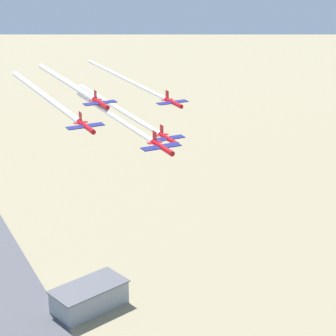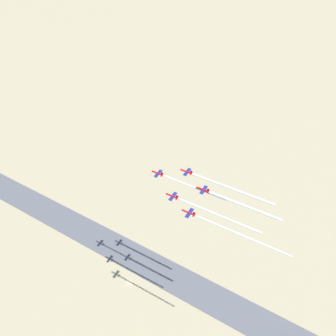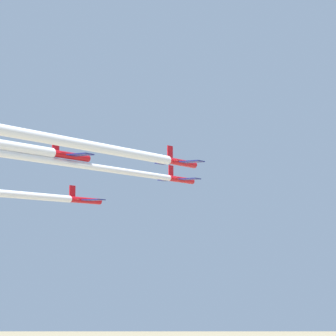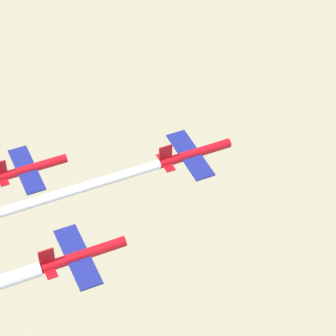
{
  "view_description": "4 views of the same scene",
  "coord_description": "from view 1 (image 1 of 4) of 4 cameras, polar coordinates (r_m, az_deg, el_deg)",
  "views": [
    {
      "loc": [
        -94.84,
        -65.13,
        155.98
      ],
      "look_at": [
        -17.31,
        21.02,
        113.01
      ],
      "focal_mm": 70.0,
      "sensor_mm": 36.0,
      "label": 1
    },
    {
      "loc": [
        129.15,
        66.94,
        258.42
      ],
      "look_at": [
        -23.44,
        27.86,
        117.2
      ],
      "focal_mm": 35.0,
      "sensor_mm": 36.0,
      "label": 2
    },
    {
      "loc": [
        -53.96,
        159.13,
        104.6
      ],
      "look_at": [
        -17.16,
        29.86,
        118.15
      ],
      "focal_mm": 85.0,
      "sensor_mm": 36.0,
      "label": 3
    },
    {
      "loc": [
        -63.96,
        64.1,
        174.64
      ],
      "look_at": [
        -13.92,
        23.31,
        112.47
      ],
      "focal_mm": 85.0,
      "sensor_mm": 36.0,
      "label": 4
    }
  ],
  "objects": [
    {
      "name": "jet_2",
      "position": [
        133.79,
        -7.18,
        3.63
      ],
      "size": [
        8.06,
        8.31,
        2.79
      ],
      "rotation": [
        0.0,
        0.0,
        2.88
      ],
      "color": "#B20C14"
    },
    {
      "name": "smoke_trail_0",
      "position": [
        145.67,
        -4.96,
        4.64
      ],
      "size": [
        12.19,
        41.57,
        0.98
      ],
      "rotation": [
        0.0,
        0.0,
        2.88
      ],
      "color": "white"
    },
    {
      "name": "hangar",
      "position": [
        290.15,
        -6.87,
        -11.07
      ],
      "size": [
        32.5,
        16.88,
        10.86
      ],
      "color": "gray",
      "rests_on": "ground_plane"
    },
    {
      "name": "jet_0",
      "position": [
        123.58,
        -0.56,
        1.85
      ],
      "size": [
        8.06,
        8.31,
        2.79
      ],
      "rotation": [
        0.0,
        0.0,
        2.88
      ],
      "color": "#B20C14"
    },
    {
      "name": "smoke_trail_1",
      "position": [
        168.45,
        -4.6,
        5.32
      ],
      "size": [
        14.73,
        50.46,
        1.12
      ],
      "rotation": [
        0.0,
        0.0,
        2.88
      ],
      "color": "white"
    },
    {
      "name": "smoke_trail_3",
      "position": [
        186.31,
        -3.95,
        7.85
      ],
      "size": [
        15.1,
        52.41,
        0.95
      ],
      "rotation": [
        0.0,
        0.0,
        2.88
      ],
      "color": "white"
    },
    {
      "name": "jet_3",
      "position": [
        159.09,
        0.42,
        5.74
      ],
      "size": [
        8.06,
        8.31,
        2.79
      ],
      "rotation": [
        0.0,
        0.0,
        2.88
      ],
      "color": "#B20C14"
    },
    {
      "name": "smoke_trail_4",
      "position": [
        174.72,
        -8.97,
        7.5
      ],
      "size": [
        12.75,
        42.34,
        1.38
      ],
      "rotation": [
        0.0,
        0.0,
        2.88
      ],
      "color": "white"
    },
    {
      "name": "jet_4",
      "position": [
        151.22,
        -5.91,
        5.66
      ],
      "size": [
        8.06,
        8.31,
        2.79
      ],
      "rotation": [
        0.0,
        0.0,
        2.88
      ],
      "color": "#B20C14"
    },
    {
      "name": "jet_1",
      "position": [
        142.35,
        -0.01,
        2.58
      ],
      "size": [
        8.06,
        8.31,
        2.79
      ],
      "rotation": [
        0.0,
        0.0,
        2.88
      ],
      "color": "#B20C14"
    },
    {
      "name": "smoke_trail_2",
      "position": [
        161.7,
        -10.87,
        6.33
      ],
      "size": [
        15.17,
        51.39,
        1.33
      ],
      "rotation": [
        0.0,
        0.0,
        2.88
      ],
      "color": "white"
    }
  ]
}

